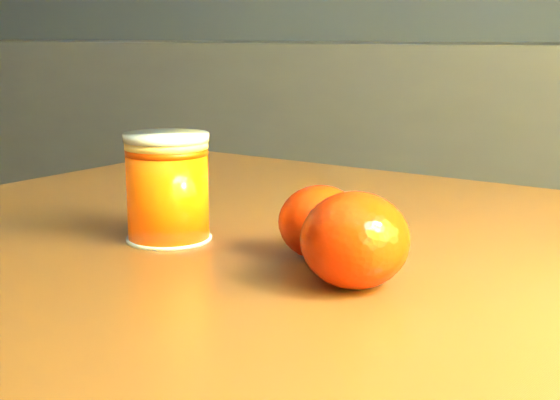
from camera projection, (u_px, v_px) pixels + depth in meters
The scene contains 5 objects.
kitchen_counter at pixel (278, 206), 2.18m from camera, with size 3.15×0.60×0.90m, color #49484D.
table at pixel (373, 363), 0.65m from camera, with size 1.03×0.75×0.75m.
juice_glass at pixel (168, 188), 0.66m from camera, with size 0.07×0.07×0.09m.
orange_front at pixel (355, 240), 0.54m from camera, with size 0.08×0.08×0.07m, color red.
orange_back at pixel (320, 222), 0.61m from camera, with size 0.07×0.07×0.06m, color red.
Camera 1 is at (1.14, -0.35, 0.92)m, focal length 50.00 mm.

